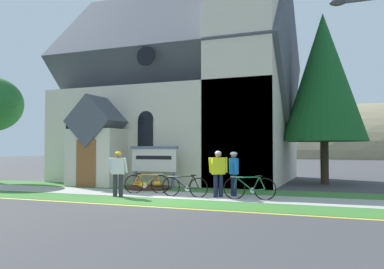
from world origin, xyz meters
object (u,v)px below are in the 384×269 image
object	(u,v)px
bicycle_blue	(185,186)
bicycle_white	(147,184)
cyclist_in_white_jersey	(218,170)
church_sign	(154,160)
bicycle_silver	(250,188)
cyclist_in_green_jersey	(118,170)
cyclist_in_blue_jersey	(234,170)
roadside_conifer	(323,77)

from	to	relation	value
bicycle_blue	bicycle_white	world-z (taller)	bicycle_blue
cyclist_in_white_jersey	church_sign	bearing A→B (deg)	148.06
bicycle_silver	cyclist_in_green_jersey	size ratio (longest dim) A/B	1.10
church_sign	cyclist_in_blue_jersey	xyz separation A→B (m)	(4.04, -1.74, -0.29)
roadside_conifer	church_sign	bearing A→B (deg)	-144.76
bicycle_blue	roadside_conifer	world-z (taller)	roadside_conifer
church_sign	cyclist_in_green_jersey	xyz separation A→B (m)	(0.26, -3.32, -0.28)
church_sign	bicycle_blue	bearing A→B (deg)	-45.17
bicycle_blue	cyclist_in_green_jersey	world-z (taller)	cyclist_in_green_jersey
cyclist_in_green_jersey	cyclist_in_blue_jersey	xyz separation A→B (m)	(3.78, 1.59, -0.01)
bicycle_blue	cyclist_in_blue_jersey	bearing A→B (deg)	25.04
bicycle_blue	cyclist_in_white_jersey	xyz separation A→B (m)	(1.17, 0.21, 0.57)
bicycle_blue	roadside_conifer	distance (m)	9.78
cyclist_in_green_jersey	cyclist_in_white_jersey	size ratio (longest dim) A/B	0.99
cyclist_in_blue_jersey	cyclist_in_white_jersey	size ratio (longest dim) A/B	0.98
bicycle_blue	cyclist_in_blue_jersey	distance (m)	1.83
cyclist_in_white_jersey	roadside_conifer	size ratio (longest dim) A/B	0.19
cyclist_in_green_jersey	roadside_conifer	distance (m)	11.29
church_sign	roadside_conifer	bearing A→B (deg)	35.24
church_sign	bicycle_silver	size ratio (longest dim) A/B	1.31
bicycle_blue	bicycle_white	distance (m)	1.81
bicycle_silver	church_sign	bearing A→B (deg)	153.28
cyclist_in_white_jersey	roadside_conifer	world-z (taller)	roadside_conifer
bicycle_white	cyclist_in_blue_jersey	size ratio (longest dim) A/B	1.02
cyclist_in_white_jersey	roadside_conifer	bearing A→B (deg)	65.76
cyclist_in_green_jersey	roadside_conifer	size ratio (longest dim) A/B	0.19
cyclist_in_green_jersey	roadside_conifer	xyz separation A→B (m)	(6.56, 8.14, 4.28)
cyclist_in_white_jersey	bicycle_silver	bearing A→B (deg)	-6.89
bicycle_white	cyclist_in_white_jersey	size ratio (longest dim) A/B	1.00
cyclist_in_white_jersey	roadside_conifer	xyz separation A→B (m)	(3.19, 7.08, 4.27)
bicycle_blue	bicycle_silver	bearing A→B (deg)	1.85
bicycle_white	bicycle_silver	distance (m)	4.08
bicycle_blue	cyclist_in_white_jersey	world-z (taller)	cyclist_in_white_jersey
cyclist_in_green_jersey	cyclist_in_white_jersey	xyz separation A→B (m)	(3.37, 1.06, 0.01)
cyclist_in_white_jersey	bicycle_white	bearing A→B (deg)	175.04
bicycle_blue	bicycle_white	bearing A→B (deg)	165.10
bicycle_blue	cyclist_in_green_jersey	bearing A→B (deg)	-158.92
bicycle_white	cyclist_in_blue_jersey	distance (m)	3.39
bicycle_white	cyclist_in_green_jersey	world-z (taller)	cyclist_in_green_jersey
bicycle_silver	cyclist_in_white_jersey	world-z (taller)	cyclist_in_white_jersey
church_sign	cyclist_in_white_jersey	distance (m)	4.29
church_sign	cyclist_in_green_jersey	distance (m)	3.34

